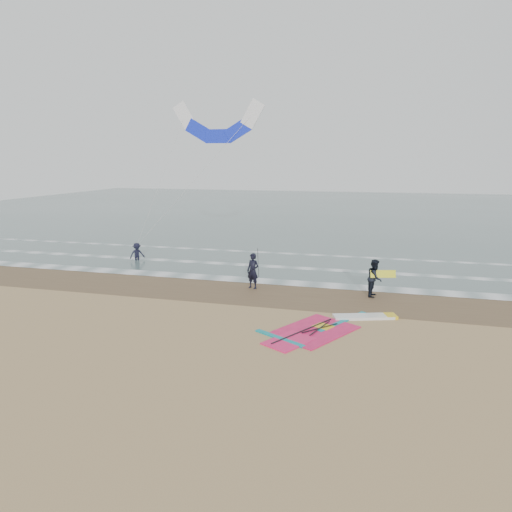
% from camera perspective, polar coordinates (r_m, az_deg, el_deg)
% --- Properties ---
extents(ground, '(120.00, 120.00, 0.00)m').
position_cam_1_polar(ground, '(18.77, 0.77, -9.91)').
color(ground, tan).
rests_on(ground, ground).
extents(sea_water, '(120.00, 80.00, 0.02)m').
position_cam_1_polar(sea_water, '(65.43, 10.93, 5.56)').
color(sea_water, '#47605E').
rests_on(sea_water, ground).
extents(wet_sand_band, '(120.00, 5.00, 0.01)m').
position_cam_1_polar(wet_sand_band, '(24.31, 4.17, -4.79)').
color(wet_sand_band, brown).
rests_on(wet_sand_band, ground).
extents(foam_waterline, '(120.00, 9.15, 0.02)m').
position_cam_1_polar(foam_waterline, '(28.53, 5.80, -2.25)').
color(foam_waterline, white).
rests_on(foam_waterline, ground).
extents(windsurf_rig, '(5.82, 5.51, 0.14)m').
position_cam_1_polar(windsurf_rig, '(19.81, 9.14, -8.74)').
color(windsurf_rig, white).
rests_on(windsurf_rig, ground).
extents(person_standing, '(0.84, 0.69, 1.98)m').
position_cam_1_polar(person_standing, '(25.12, -0.40, -1.88)').
color(person_standing, black).
rests_on(person_standing, ground).
extents(person_walking, '(0.86, 1.04, 1.96)m').
position_cam_1_polar(person_walking, '(24.47, 14.63, -2.67)').
color(person_walking, black).
rests_on(person_walking, ground).
extents(person_wading, '(1.17, 1.16, 1.62)m').
position_cam_1_polar(person_wading, '(33.21, -14.67, 0.81)').
color(person_wading, black).
rests_on(person_wading, ground).
extents(held_pole, '(0.17, 0.86, 1.82)m').
position_cam_1_polar(held_pole, '(24.94, 0.27, -0.89)').
color(held_pole, black).
rests_on(held_pole, ground).
extents(carried_kiteboard, '(1.30, 0.51, 0.39)m').
position_cam_1_polar(carried_kiteboard, '(24.31, 15.60, -2.18)').
color(carried_kiteboard, yellow).
rests_on(carried_kiteboard, ground).
extents(surf_kite, '(8.74, 2.31, 9.95)m').
position_cam_1_polar(surf_kite, '(32.51, -4.79, 15.92)').
color(surf_kite, white).
rests_on(surf_kite, ground).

